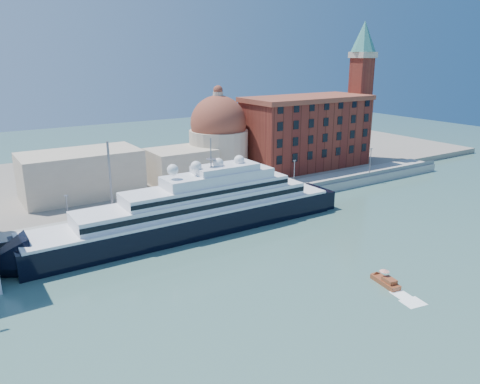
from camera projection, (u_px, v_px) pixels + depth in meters
ground at (274, 264)px, 88.99m from camera, size 400.00×400.00×0.00m
quay at (192, 210)px, 116.01m from camera, size 180.00×10.00×2.50m
land at (133, 176)px, 149.09m from camera, size 260.00×72.00×2.00m
quay_fence at (200, 207)px, 111.86m from camera, size 180.00×0.10×1.20m
superyacht at (181, 217)px, 102.04m from camera, size 81.35×11.28×24.31m
service_barge at (64, 258)px, 89.87m from camera, size 10.63×3.70×2.38m
water_taxi at (386, 281)px, 80.76m from camera, size 2.94×6.08×2.77m
warehouse at (306, 131)px, 154.01m from camera, size 43.00×19.00×23.25m
campanile at (361, 83)px, 162.26m from camera, size 8.40×8.40×47.00m
church at (173, 152)px, 135.68m from camera, size 66.00×18.00×25.50m
lamp_posts at (144, 185)px, 105.58m from camera, size 120.80×2.40×18.00m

